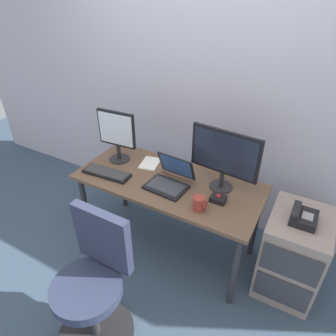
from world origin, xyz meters
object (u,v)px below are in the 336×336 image
object	(u,v)px
desk_phone	(303,217)
paper_notepad	(150,163)
keyboard	(107,173)
laptop	(170,179)
office_chair	(94,287)
monitor_side	(117,133)
file_cabinet	(292,253)
banana	(179,167)
monitor_main	(224,156)
coffee_mug	(199,203)
trackball_mouse	(218,198)

from	to	relation	value
desk_phone	paper_notepad	bearing A→B (deg)	177.11
keyboard	laptop	bearing A→B (deg)	13.53
office_chair	keyboard	world-z (taller)	office_chair
desk_phone	monitor_side	world-z (taller)	monitor_side
monitor_side	paper_notepad	bearing A→B (deg)	13.92
monitor_side	file_cabinet	bearing A→B (deg)	0.80
office_chair	banana	distance (m)	1.14
monitor_main	banana	bearing A→B (deg)	169.88
file_cabinet	monitor_main	distance (m)	0.91
monitor_side	banana	xyz separation A→B (m)	(0.54, 0.12, -0.24)
file_cabinet	paper_notepad	size ratio (longest dim) A/B	3.32
keyboard	office_chair	bearing A→B (deg)	-58.47
monitor_side	keyboard	size ratio (longest dim) A/B	1.09
office_chair	paper_notepad	bearing A→B (deg)	102.00
paper_notepad	banana	size ratio (longest dim) A/B	1.09
coffee_mug	keyboard	bearing A→B (deg)	177.93
file_cabinet	keyboard	bearing A→B (deg)	-170.04
keyboard	coffee_mug	distance (m)	0.85
trackball_mouse	office_chair	bearing A→B (deg)	-119.46
laptop	banana	xyz separation A→B (m)	(-0.04, 0.23, -0.03)
file_cabinet	coffee_mug	xyz separation A→B (m)	(-0.66, -0.29, 0.44)
office_chair	monitor_side	xyz separation A→B (m)	(-0.50, 0.98, 0.54)
monitor_side	desk_phone	bearing A→B (deg)	0.20
monitor_side	coffee_mug	xyz separation A→B (m)	(0.90, -0.27, -0.21)
monitor_main	trackball_mouse	bearing A→B (deg)	-75.80
paper_notepad	trackball_mouse	bearing A→B (deg)	-15.42
paper_notepad	coffee_mug	bearing A→B (deg)	-29.01
coffee_mug	paper_notepad	world-z (taller)	coffee_mug
desk_phone	monitor_side	bearing A→B (deg)	-179.80
office_chair	trackball_mouse	bearing A→B (deg)	60.54
monitor_side	laptop	xyz separation A→B (m)	(0.58, -0.12, -0.21)
monitor_main	coffee_mug	xyz separation A→B (m)	(-0.04, -0.32, -0.23)
file_cabinet	coffee_mug	size ratio (longest dim) A/B	6.78
file_cabinet	monitor_main	xyz separation A→B (m)	(-0.62, 0.02, 0.67)
desk_phone	laptop	xyz separation A→B (m)	(-0.97, -0.12, 0.06)
monitor_side	banana	world-z (taller)	monitor_side
file_cabinet	office_chair	distance (m)	1.46
laptop	keyboard	bearing A→B (deg)	-166.47
office_chair	keyboard	bearing A→B (deg)	121.53
file_cabinet	coffee_mug	bearing A→B (deg)	-155.95
trackball_mouse	banana	distance (m)	0.51
monitor_main	laptop	world-z (taller)	monitor_main
office_chair	banana	xyz separation A→B (m)	(0.04, 1.09, 0.30)
monitor_side	monitor_main	bearing A→B (deg)	2.78
file_cabinet	coffee_mug	distance (m)	0.85
trackball_mouse	laptop	bearing A→B (deg)	178.80
file_cabinet	laptop	world-z (taller)	laptop
file_cabinet	monitor_main	bearing A→B (deg)	177.79
monitor_main	laptop	bearing A→B (deg)	-155.92
desk_phone	monitor_main	distance (m)	0.68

